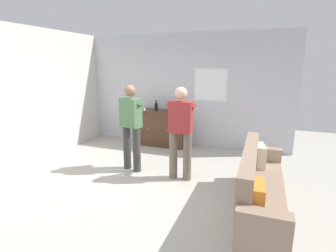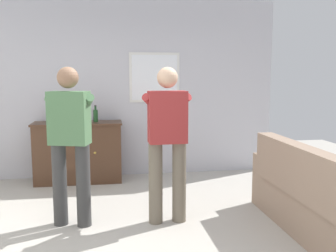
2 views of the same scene
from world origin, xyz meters
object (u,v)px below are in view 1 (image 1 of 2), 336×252
Objects in this scene: person_standing_left at (131,124)px; person_standing_right at (181,129)px; sideboard_cabinet at (161,128)px; couch at (259,190)px; bottle_liquor_amber at (171,107)px; bottle_wine_green at (156,106)px.

person_standing_left is 1.00× the size of person_standing_right.
person_standing_right is (1.08, -1.75, 0.48)m from sideboard_cabinet.
bottle_liquor_amber is at bearing 131.40° from couch.
person_standing_right reaches higher than couch.
person_standing_left is at bearing 161.86° from couch.
bottle_wine_green is 1.72m from person_standing_left.
couch is 9.05× the size of bottle_wine_green.
sideboard_cabinet is at bearing 134.87° from couch.
bottle_liquor_amber is (0.27, 0.02, 0.55)m from sideboard_cabinet.
person_standing_left is at bearing -87.86° from sideboard_cabinet.
couch is 1.39× the size of person_standing_right.
person_standing_left is (0.19, -1.71, -0.07)m from bottle_wine_green.
person_standing_left reaches higher than bottle_liquor_amber.
couch is at bearing -27.44° from person_standing_right.
sideboard_cabinet is 1.75m from person_standing_left.
person_standing_right is at bearing -55.76° from bottle_wine_green.
couch is at bearing -45.13° from sideboard_cabinet.
couch is at bearing -18.14° from person_standing_left.
bottle_wine_green is at bearing 169.75° from sideboard_cabinet.
person_standing_left reaches higher than couch.
bottle_liquor_amber is at bearing -1.05° from bottle_wine_green.
bottle_liquor_amber is at bearing 3.51° from sideboard_cabinet.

